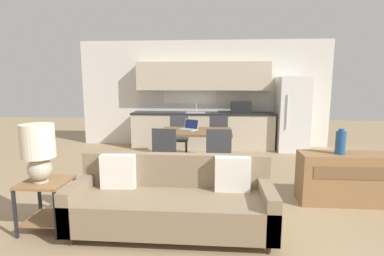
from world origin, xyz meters
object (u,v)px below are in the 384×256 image
(dining_table, at_px, (196,134))
(dining_chair_far_left, at_px, (179,135))
(side_table, at_px, (46,197))
(dining_chair_near_right, at_px, (219,154))
(dining_chair_near_left, at_px, (166,153))
(table_lamp, at_px, (38,149))
(refrigerator, at_px, (292,114))
(vase, at_px, (341,142))
(laptop, at_px, (190,127))
(couch, at_px, (172,202))
(credenza, at_px, (344,178))
(dining_chair_far_right, at_px, (218,136))

(dining_table, distance_m, dining_chair_far_left, 0.95)
(side_table, bearing_deg, dining_chair_near_right, 40.19)
(dining_chair_near_left, bearing_deg, table_lamp, 63.10)
(refrigerator, relative_size, dining_chair_far_left, 1.90)
(vase, distance_m, dining_chair_near_left, 2.60)
(dining_chair_near_right, bearing_deg, refrigerator, -122.93)
(side_table, bearing_deg, laptop, 60.99)
(vase, xyz_separation_m, laptop, (-2.19, 1.53, -0.06))
(dining_chair_near_right, bearing_deg, dining_table, -59.95)
(couch, xyz_separation_m, laptop, (-0.02, 2.46, 0.47))
(refrigerator, height_order, dining_chair_near_right, refrigerator)
(dining_chair_far_left, height_order, laptop, laptop)
(dining_chair_near_right, bearing_deg, side_table, 41.76)
(couch, height_order, credenza, couch)
(credenza, relative_size, dining_chair_far_left, 1.30)
(couch, height_order, dining_chair_near_right, dining_chair_near_right)
(refrigerator, height_order, dining_chair_near_left, refrigerator)
(laptop, bearing_deg, table_lamp, -89.04)
(side_table, bearing_deg, couch, 3.63)
(credenza, bearing_deg, vase, -163.64)
(dining_chair_far_right, bearing_deg, laptop, -126.57)
(side_table, relative_size, table_lamp, 0.88)
(side_table, relative_size, dining_chair_near_left, 0.61)
(dining_chair_near_right, bearing_deg, couch, 72.73)
(refrigerator, bearing_deg, dining_chair_far_left, -159.51)
(table_lamp, xyz_separation_m, laptop, (1.44, 2.58, -0.14))
(dining_chair_far_left, relative_size, laptop, 2.31)
(vase, xyz_separation_m, dining_chair_near_right, (-1.63, 0.65, -0.35))
(vase, xyz_separation_m, dining_chair_far_right, (-1.63, 2.22, -0.35))
(refrigerator, relative_size, table_lamp, 2.72)
(side_table, xyz_separation_m, vase, (3.60, 1.02, 0.48))
(refrigerator, xyz_separation_m, dining_chair_near_left, (-2.65, -2.61, -0.38))
(refrigerator, xyz_separation_m, dining_chair_near_right, (-1.79, -2.60, -0.38))
(credenza, distance_m, dining_chair_near_left, 2.66)
(dining_chair_near_left, height_order, dining_chair_far_right, same)
(couch, xyz_separation_m, dining_chair_far_left, (-0.32, 3.18, 0.17))
(side_table, relative_size, dining_chair_near_right, 0.61)
(table_lamp, relative_size, dining_chair_near_left, 0.70)
(table_lamp, distance_m, dining_chair_near_left, 2.08)
(table_lamp, xyz_separation_m, dining_chair_near_left, (1.14, 1.69, -0.44))
(table_lamp, bearing_deg, credenza, 16.12)
(side_table, distance_m, credenza, 3.84)
(dining_chair_far_left, distance_m, laptop, 0.84)
(dining_chair_far_right, bearing_deg, dining_table, -115.90)
(dining_table, bearing_deg, dining_chair_near_right, -61.53)
(dining_chair_far_right, bearing_deg, couch, -97.08)
(dining_chair_far_left, bearing_deg, dining_chair_near_right, -64.55)
(dining_table, distance_m, credenza, 2.59)
(refrigerator, xyz_separation_m, laptop, (-2.34, -1.71, -0.08))
(credenza, distance_m, dining_chair_far_left, 3.41)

